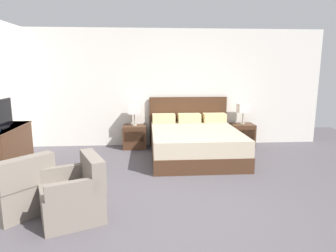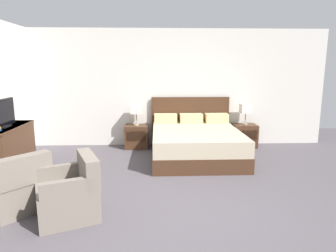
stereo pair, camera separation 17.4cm
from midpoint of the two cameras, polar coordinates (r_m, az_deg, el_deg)
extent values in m
plane|color=#4C474C|center=(3.92, 2.94, -16.30)|extent=(10.42, 10.42, 0.00)
cube|color=beige|center=(6.99, 0.44, 7.22)|extent=(7.40, 0.06, 2.67)
cube|color=#422819|center=(6.11, 6.12, -4.80)|extent=(1.74, 2.07, 0.28)
cube|color=tan|center=(6.04, 6.17, -2.18)|extent=(1.72, 2.05, 0.29)
cube|color=#422819|center=(7.04, 4.95, 0.90)|extent=(1.81, 0.05, 1.14)
cube|color=#D6BC7F|center=(6.78, 0.27, 1.46)|extent=(0.51, 0.28, 0.20)
cube|color=#D6BC7F|center=(6.83, 5.17, 1.48)|extent=(0.51, 0.28, 0.20)
cube|color=#D6BC7F|center=(6.93, 9.96, 1.50)|extent=(0.51, 0.28, 0.20)
cube|color=#422819|center=(6.85, -5.27, -2.01)|extent=(0.52, 0.42, 0.52)
cube|color=black|center=(6.64, -5.37, -1.98)|extent=(0.44, 0.01, 0.23)
cube|color=#422819|center=(7.17, 15.05, -1.77)|extent=(0.52, 0.42, 0.52)
cube|color=black|center=(6.96, 15.57, -1.73)|extent=(0.44, 0.01, 0.23)
cylinder|color=gray|center=(6.80, -5.31, 0.20)|extent=(0.11, 0.11, 0.02)
cylinder|color=gray|center=(6.78, -5.33, 1.32)|extent=(0.02, 0.02, 0.25)
cube|color=silver|center=(6.74, -5.36, 3.23)|extent=(0.25, 0.25, 0.20)
cylinder|color=gray|center=(7.11, 15.15, 0.34)|extent=(0.11, 0.11, 0.02)
cylinder|color=gray|center=(7.09, 15.21, 1.41)|extent=(0.02, 0.02, 0.25)
cube|color=silver|center=(7.06, 15.30, 3.24)|extent=(0.25, 0.25, 0.20)
cube|color=#422819|center=(5.90, -27.43, -3.92)|extent=(0.46, 1.21, 0.81)
cube|color=#482C1C|center=(5.82, -27.77, -0.16)|extent=(0.48, 1.25, 0.02)
cube|color=black|center=(5.74, -28.13, -0.11)|extent=(0.18, 0.25, 0.02)
cube|color=black|center=(5.71, -28.34, 2.17)|extent=(0.04, 0.82, 0.47)
cube|color=black|center=(5.70, -28.16, 2.17)|extent=(0.01, 0.79, 0.44)
cube|color=#70665B|center=(4.38, -25.93, -11.56)|extent=(0.96, 0.96, 0.40)
cube|color=#70665B|center=(4.02, -24.79, -7.68)|extent=(0.58, 0.61, 0.36)
cube|color=#70665B|center=(4.40, -22.73, -7.18)|extent=(0.52, 0.49, 0.18)
cube|color=#70665B|center=(3.92, -17.42, -13.57)|extent=(0.89, 0.89, 0.40)
cube|color=#70665B|center=(3.82, -13.70, -7.90)|extent=(0.41, 0.69, 0.36)
cube|color=#70665B|center=(3.54, -17.02, -11.18)|extent=(0.61, 0.33, 0.18)
cube|color=#70665B|center=(4.09, -18.24, -8.22)|extent=(0.61, 0.33, 0.18)
camera|label=1|loc=(0.09, -89.09, 0.18)|focal=32.00mm
camera|label=2|loc=(0.09, 90.91, -0.18)|focal=32.00mm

